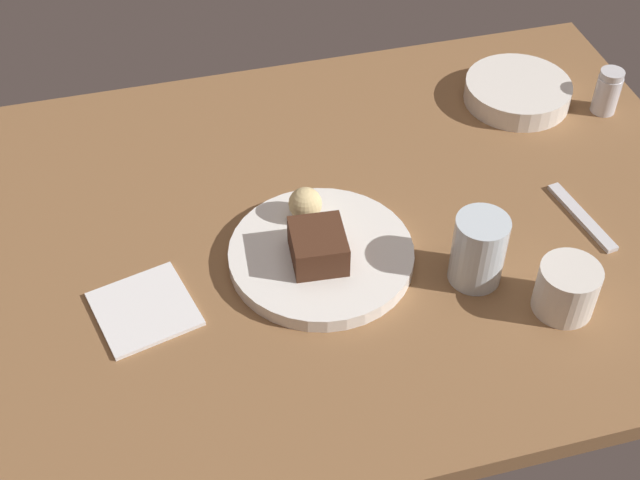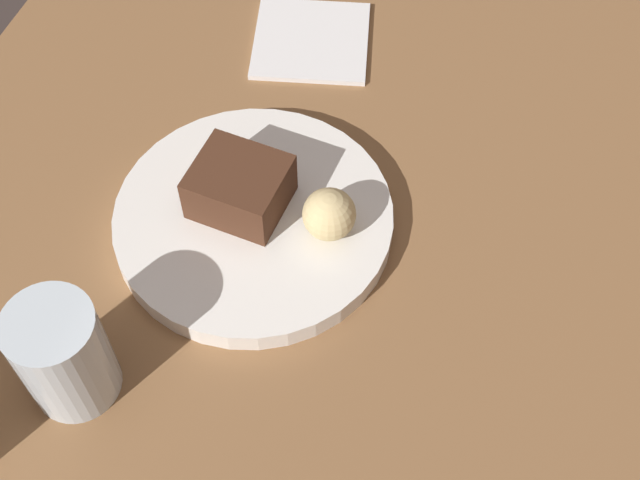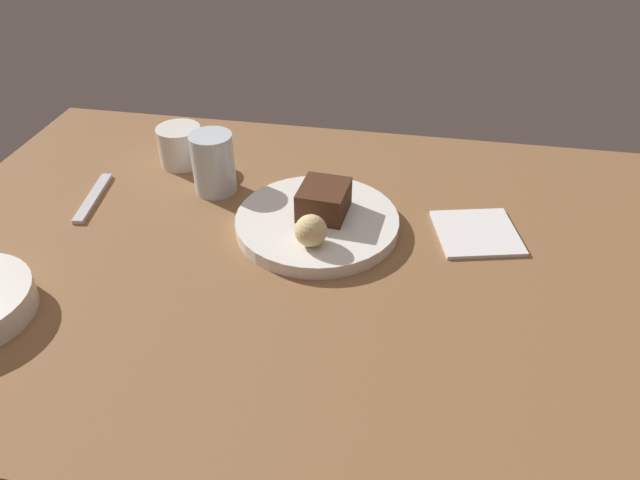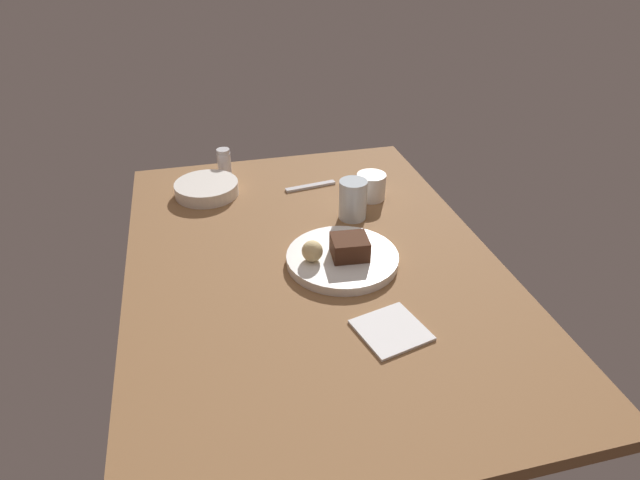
{
  "view_description": "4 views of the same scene",
  "coord_description": "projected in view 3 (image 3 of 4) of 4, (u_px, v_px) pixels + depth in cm",
  "views": [
    {
      "loc": [
        -23.58,
        -86.67,
        90.25
      ],
      "look_at": [
        -2.0,
        -4.98,
        5.63
      ],
      "focal_mm": 48.63,
      "sensor_mm": 36.0,
      "label": 1
    },
    {
      "loc": [
        39.26,
        13.77,
        68.91
      ],
      "look_at": [
        -1.1,
        0.39,
        5.5
      ],
      "focal_mm": 48.35,
      "sensor_mm": 36.0,
      "label": 2
    },
    {
      "loc": [
        -16.59,
        69.67,
        57.52
      ],
      "look_at": [
        -3.96,
        0.62,
        5.95
      ],
      "focal_mm": 33.57,
      "sensor_mm": 36.0,
      "label": 3
    },
    {
      "loc": [
        -100.41,
        23.02,
        74.02
      ],
      "look_at": [
        3.72,
        -2.62,
        6.0
      ],
      "focal_mm": 30.39,
      "sensor_mm": 36.0,
      "label": 4
    }
  ],
  "objects": [
    {
      "name": "water_glass",
      "position": [
        213.0,
        163.0,
        1.01
      ],
      "size": [
        7.21,
        7.21,
        10.45
      ],
      "primitive_type": "cylinder",
      "color": "silver",
      "rests_on": "dining_table"
    },
    {
      "name": "dessert_plate",
      "position": [
        317.0,
        222.0,
        0.94
      ],
      "size": [
        25.67,
        25.67,
        2.14
      ],
      "primitive_type": "cylinder",
      "color": "white",
      "rests_on": "dining_table"
    },
    {
      "name": "bread_roll",
      "position": [
        311.0,
        231.0,
        0.86
      ],
      "size": [
        4.78,
        4.78,
        4.78
      ],
      "primitive_type": "sphere",
      "color": "#DBC184",
      "rests_on": "dessert_plate"
    },
    {
      "name": "coffee_cup",
      "position": [
        180.0,
        146.0,
        1.1
      ],
      "size": [
        8.03,
        8.03,
        7.16
      ],
      "primitive_type": "cylinder",
      "color": "silver",
      "rests_on": "dining_table"
    },
    {
      "name": "chocolate_cake_slice",
      "position": [
        324.0,
        200.0,
        0.93
      ],
      "size": [
        7.86,
        8.69,
        4.7
      ],
      "primitive_type": "cube",
      "rotation": [
        0.0,
        0.0,
        1.49
      ],
      "color": "#472819",
      "rests_on": "dessert_plate"
    },
    {
      "name": "dessert_spoon",
      "position": [
        93.0,
        198.0,
        1.01
      ],
      "size": [
        3.97,
        15.1,
        0.7
      ],
      "primitive_type": "cube",
      "rotation": [
        0.0,
        0.0,
        4.86
      ],
      "color": "silver",
      "rests_on": "dining_table"
    },
    {
      "name": "dining_table",
      "position": [
        295.0,
        258.0,
        0.91
      ],
      "size": [
        120.0,
        84.0,
        3.0
      ],
      "primitive_type": "cube",
      "color": "brown",
      "rests_on": "ground"
    },
    {
      "name": "folded_napkin",
      "position": [
        477.0,
        233.0,
        0.93
      ],
      "size": [
        14.85,
        14.91,
        0.6
      ],
      "primitive_type": "cube",
      "rotation": [
        0.0,
        0.0,
        0.24
      ],
      "color": "white",
      "rests_on": "dining_table"
    }
  ]
}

